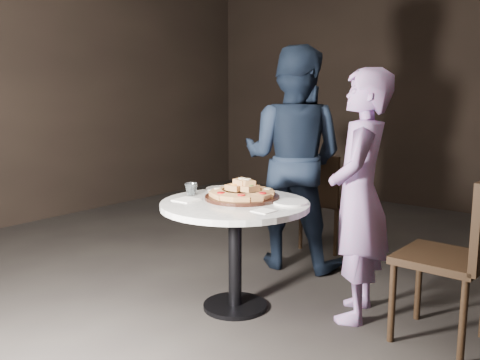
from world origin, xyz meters
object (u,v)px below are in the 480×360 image
object	(u,v)px
serving_board	(242,197)
diner_navy	(293,158)
table	(235,222)
water_glass	(191,189)
diner_teal	(359,196)
chair_right	(461,249)
focaccia_pile	(243,191)
chair_far	(323,195)

from	to	relation	value
serving_board	diner_navy	size ratio (longest dim) A/B	0.28
table	water_glass	bearing A→B (deg)	-177.38
water_glass	diner_navy	world-z (taller)	diner_navy
diner_teal	chair_right	bearing A→B (deg)	70.46
water_glass	chair_right	distance (m)	1.65
serving_board	diner_navy	bearing A→B (deg)	101.21
focaccia_pile	water_glass	world-z (taller)	focaccia_pile
serving_board	chair_far	distance (m)	1.35
chair_far	focaccia_pile	bearing A→B (deg)	95.60
chair_far	diner_teal	world-z (taller)	diner_teal
table	diner_navy	xyz separation A→B (m)	(-0.19, 0.94, 0.28)
serving_board	water_glass	size ratio (longest dim) A/B	5.47
diner_navy	focaccia_pile	bearing A→B (deg)	87.41
table	chair_right	xyz separation A→B (m)	(1.24, 0.36, -0.02)
serving_board	water_glass	world-z (taller)	water_glass
serving_board	chair_far	world-z (taller)	chair_far
diner_navy	diner_teal	xyz separation A→B (m)	(0.83, -0.57, -0.10)
focaccia_pile	table	bearing A→B (deg)	-78.15
table	focaccia_pile	bearing A→B (deg)	101.85
water_glass	diner_teal	distance (m)	1.07
table	focaccia_pile	distance (m)	0.21
serving_board	focaccia_pile	xyz separation A→B (m)	(-0.00, 0.01, 0.04)
chair_far	chair_right	size ratio (longest dim) A/B	0.89
chair_far	serving_board	bearing A→B (deg)	95.63
water_glass	chair_far	xyz separation A→B (m)	(0.17, 1.43, -0.25)
table	chair_right	world-z (taller)	chair_right
table	chair_far	size ratio (longest dim) A/B	1.28
water_glass	diner_teal	xyz separation A→B (m)	(1.00, 0.38, 0.02)
water_glass	chair_far	world-z (taller)	chair_far
table	chair_right	size ratio (longest dim) A/B	1.14
serving_board	chair_right	bearing A→B (deg)	11.95
diner_navy	diner_teal	bearing A→B (deg)	131.74
table	chair_right	bearing A→B (deg)	16.38
serving_board	diner_teal	bearing A→B (deg)	21.99
table	water_glass	xyz separation A→B (m)	(-0.35, -0.02, 0.17)
serving_board	diner_teal	distance (m)	0.72
chair_far	diner_navy	distance (m)	0.60
serving_board	chair_far	xyz separation A→B (m)	(-0.16, 1.32, -0.22)
serving_board	focaccia_pile	world-z (taller)	focaccia_pile
focaccia_pile	diner_navy	bearing A→B (deg)	101.19
table	diner_navy	world-z (taller)	diner_navy
serving_board	chair_right	xyz separation A→B (m)	(1.26, 0.27, -0.16)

